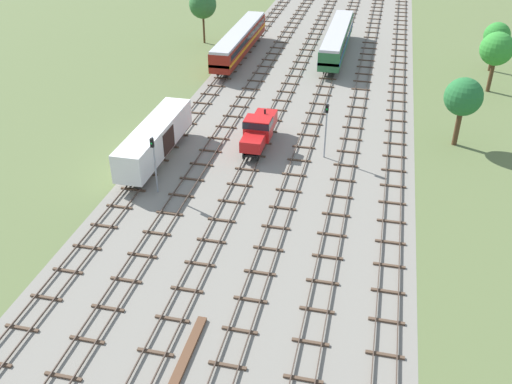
# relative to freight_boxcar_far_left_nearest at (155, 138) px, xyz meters

# --- Properties ---
(ground_plane) EXTENTS (480.00, 480.00, 0.00)m
(ground_plane) POSITION_rel_freight_boxcar_far_left_nearest_xyz_m (11.60, 12.55, -2.45)
(ground_plane) COLOR #5B6B3D
(ballast_bed) EXTENTS (27.21, 176.00, 0.01)m
(ballast_bed) POSITION_rel_freight_boxcar_far_left_nearest_xyz_m (11.60, 12.55, -2.45)
(ballast_bed) COLOR gray
(ballast_bed) RESTS_ON ground
(track_far_left) EXTENTS (2.40, 126.00, 0.29)m
(track_far_left) POSITION_rel_freight_boxcar_far_left_nearest_xyz_m (-0.01, 13.55, -2.31)
(track_far_left) COLOR #47382D
(track_far_left) RESTS_ON ground
(track_left) EXTENTS (2.40, 126.00, 0.29)m
(track_left) POSITION_rel_freight_boxcar_far_left_nearest_xyz_m (4.64, 13.55, -2.31)
(track_left) COLOR #47382D
(track_left) RESTS_ON ground
(track_centre_left) EXTENTS (2.40, 126.00, 0.29)m
(track_centre_left) POSITION_rel_freight_boxcar_far_left_nearest_xyz_m (9.28, 13.55, -2.31)
(track_centre_left) COLOR #47382D
(track_centre_left) RESTS_ON ground
(track_centre) EXTENTS (2.40, 126.00, 0.29)m
(track_centre) POSITION_rel_freight_boxcar_far_left_nearest_xyz_m (13.92, 13.55, -2.31)
(track_centre) COLOR #47382D
(track_centre) RESTS_ON ground
(track_centre_right) EXTENTS (2.40, 126.00, 0.29)m
(track_centre_right) POSITION_rel_freight_boxcar_far_left_nearest_xyz_m (18.56, 13.55, -2.31)
(track_centre_right) COLOR #47382D
(track_centre_right) RESTS_ON ground
(track_right) EXTENTS (2.40, 126.00, 0.29)m
(track_right) POSITION_rel_freight_boxcar_far_left_nearest_xyz_m (23.21, 13.55, -2.31)
(track_right) COLOR #47382D
(track_right) RESTS_ON ground
(freight_boxcar_far_left_nearest) EXTENTS (2.87, 14.00, 3.60)m
(freight_boxcar_far_left_nearest) POSITION_rel_freight_boxcar_far_left_nearest_xyz_m (0.00, 0.00, 0.00)
(freight_boxcar_far_left_nearest) COLOR white
(freight_boxcar_far_left_nearest) RESTS_ON ground
(shunter_loco_centre_left_near) EXTENTS (2.74, 8.46, 3.10)m
(shunter_loco_centre_left_near) POSITION_rel_freight_boxcar_far_left_nearest_xyz_m (9.28, 5.30, -0.44)
(shunter_loco_centre_left_near) COLOR red
(shunter_loco_centre_left_near) RESTS_ON ground
(passenger_coach_far_left_mid) EXTENTS (2.96, 22.00, 3.80)m
(passenger_coach_far_left_mid) POSITION_rel_freight_boxcar_far_left_nearest_xyz_m (-0.01, 33.47, 0.16)
(passenger_coach_far_left_mid) COLOR maroon
(passenger_coach_far_left_mid) RESTS_ON ground
(passenger_coach_centre_midfar) EXTENTS (2.96, 22.00, 3.80)m
(passenger_coach_centre_midfar) POSITION_rel_freight_boxcar_far_left_nearest_xyz_m (13.92, 37.50, 0.16)
(passenger_coach_centre_midfar) COLOR #286638
(passenger_coach_centre_midfar) RESTS_ON ground
(signal_post_nearest) EXTENTS (0.28, 0.47, 5.57)m
(signal_post_nearest) POSITION_rel_freight_boxcar_far_left_nearest_xyz_m (2.31, -5.81, 1.08)
(signal_post_nearest) COLOR gray
(signal_post_nearest) RESTS_ON ground
(signal_post_near) EXTENTS (0.28, 0.47, 5.86)m
(signal_post_near) POSITION_rel_freight_boxcar_far_left_nearest_xyz_m (16.24, 4.37, 1.24)
(signal_post_near) COLOR gray
(signal_post_near) RESTS_ON ground
(lineside_tree_0) EXTENTS (4.25, 4.25, 8.11)m
(lineside_tree_0) POSITION_rel_freight_boxcar_far_left_nearest_xyz_m (-7.35, 39.27, 3.52)
(lineside_tree_0) COLOR #4C331E
(lineside_tree_0) RESTS_ON ground
(lineside_tree_1) EXTENTS (3.88, 3.88, 7.30)m
(lineside_tree_1) POSITION_rel_freight_boxcar_far_left_nearest_xyz_m (29.30, 10.41, 2.84)
(lineside_tree_1) COLOR #4C331E
(lineside_tree_1) RESTS_ON ground
(lineside_tree_2) EXTENTS (4.13, 4.13, 7.61)m
(lineside_tree_2) POSITION_rel_freight_boxcar_far_left_nearest_xyz_m (34.51, 27.28, 3.05)
(lineside_tree_2) COLOR #4C331E
(lineside_tree_2) RESTS_ON ground
(lineside_tree_3) EXTENTS (3.53, 3.53, 6.71)m
(lineside_tree_3) POSITION_rel_freight_boxcar_far_left_nearest_xyz_m (35.66, 35.63, 2.45)
(lineside_tree_3) COLOR #4C331E
(lineside_tree_3) RESTS_ON ground
(spare_rail_bundle) EXTENTS (0.60, 10.00, 0.24)m
(spare_rail_bundle) POSITION_rel_freight_boxcar_far_left_nearest_xyz_m (11.25, -25.47, -2.33)
(spare_rail_bundle) COLOR brown
(spare_rail_bundle) RESTS_ON ground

